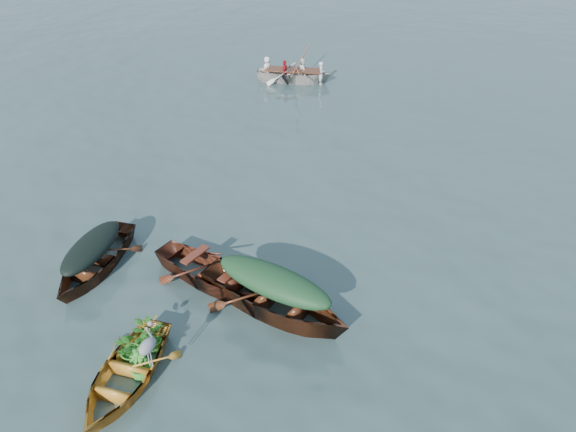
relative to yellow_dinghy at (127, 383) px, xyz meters
name	(u,v)px	position (x,y,z in m)	size (l,w,h in m)	color
ground	(194,329)	(0.39, 1.63, 0.00)	(140.00, 140.00, 0.00)	#374E4A
yellow_dinghy	(127,383)	(0.00, 0.00, 0.00)	(1.39, 3.21, 0.87)	gold
dark_covered_boat	(96,269)	(-2.61, 2.33, 0.00)	(1.37, 3.70, 0.92)	#502412
green_tarp_boat	(274,312)	(1.65, 2.70, 0.00)	(1.48, 4.74, 1.13)	#4E2212
open_wooden_boat	(215,285)	(0.12, 2.95, 0.00)	(1.33, 4.28, 0.99)	maroon
rowed_boat	(294,82)	(-3.18, 14.96, 0.00)	(1.24, 4.14, 0.98)	silver
dark_tarp_cover	(91,246)	(-2.61, 2.33, 0.66)	(0.76, 2.03, 0.40)	black
green_tarp_cover	(274,281)	(1.65, 2.70, 0.82)	(0.81, 2.61, 0.52)	#193F1F
thwart_benches	(214,266)	(0.12, 2.95, 0.52)	(0.80, 2.14, 0.04)	#532013
heron	(149,352)	(0.54, 0.12, 0.89)	(0.28, 0.40, 0.92)	gray
dinghy_weeds	(137,332)	(-0.05, 0.55, 0.73)	(0.70, 0.90, 0.60)	#2D681B
rowers	(294,61)	(-3.18, 14.96, 0.87)	(1.12, 2.90, 0.76)	silver
oars	(294,69)	(-3.18, 14.96, 0.52)	(2.60, 0.60, 0.06)	brown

